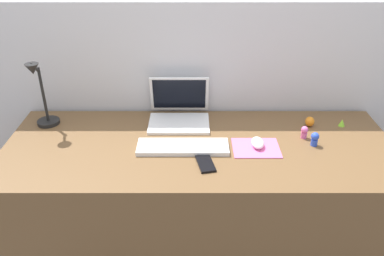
% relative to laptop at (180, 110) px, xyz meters
% --- Properties ---
extents(back_wall, '(2.99, 0.05, 1.30)m').
position_rel_laptop_xyz_m(back_wall, '(0.10, 0.14, -0.14)').
color(back_wall, silver).
rests_on(back_wall, ground_plane).
extents(desk, '(1.79, 0.70, 0.74)m').
position_rel_laptop_xyz_m(desk, '(0.10, -0.25, -0.42)').
color(desk, brown).
rests_on(desk, ground_plane).
extents(laptop, '(0.30, 0.26, 0.21)m').
position_rel_laptop_xyz_m(laptop, '(0.00, 0.00, 0.00)').
color(laptop, white).
rests_on(laptop, desk).
extents(keyboard, '(0.41, 0.13, 0.02)m').
position_rel_laptop_xyz_m(keyboard, '(0.02, -0.28, -0.04)').
color(keyboard, white).
rests_on(keyboard, desk).
extents(mousepad, '(0.21, 0.17, 0.00)m').
position_rel_laptop_xyz_m(mousepad, '(0.35, -0.28, -0.05)').
color(mousepad, pink).
rests_on(mousepad, desk).
extents(mouse, '(0.06, 0.10, 0.03)m').
position_rel_laptop_xyz_m(mouse, '(0.36, -0.27, -0.03)').
color(mouse, white).
rests_on(mouse, mousepad).
extents(cell_phone, '(0.09, 0.14, 0.01)m').
position_rel_laptop_xyz_m(cell_phone, '(0.12, -0.41, -0.05)').
color(cell_phone, black).
rests_on(cell_phone, desk).
extents(desk_lamp, '(0.11, 0.15, 0.34)m').
position_rel_laptop_xyz_m(desk_lamp, '(-0.66, -0.07, 0.11)').
color(desk_lamp, black).
rests_on(desk_lamp, desk).
extents(toy_figurine_orange, '(0.04, 0.04, 0.05)m').
position_rel_laptop_xyz_m(toy_figurine_orange, '(0.65, -0.07, -0.03)').
color(toy_figurine_orange, orange).
rests_on(toy_figurine_orange, desk).
extents(toy_figurine_pink, '(0.03, 0.03, 0.06)m').
position_rel_laptop_xyz_m(toy_figurine_pink, '(0.59, -0.18, -0.02)').
color(toy_figurine_pink, pink).
rests_on(toy_figurine_pink, desk).
extents(toy_figurine_blue, '(0.04, 0.04, 0.06)m').
position_rel_laptop_xyz_m(toy_figurine_blue, '(0.62, -0.26, -0.02)').
color(toy_figurine_blue, blue).
rests_on(toy_figurine_blue, desk).
extents(toy_figurine_lime, '(0.03, 0.03, 0.04)m').
position_rel_laptop_xyz_m(toy_figurine_lime, '(0.81, -0.07, -0.04)').
color(toy_figurine_lime, '#8CDB33').
rests_on(toy_figurine_lime, desk).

